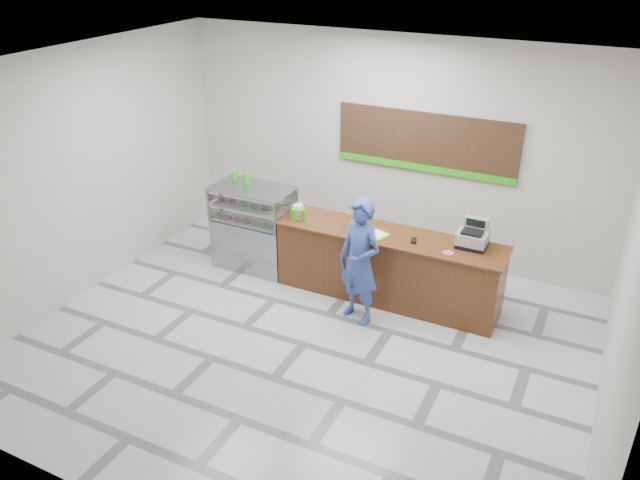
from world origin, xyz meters
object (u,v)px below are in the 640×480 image
at_px(cash_register, 473,236).
at_px(customer, 360,261).
at_px(sales_counter, 388,266).
at_px(display_case, 254,227).
at_px(serving_tray, 375,234).

distance_m(cash_register, customer, 1.55).
distance_m(sales_counter, display_case, 2.23).
height_order(display_case, serving_tray, display_case).
distance_m(cash_register, serving_tray, 1.33).
height_order(sales_counter, customer, customer).
distance_m(sales_counter, cash_register, 1.30).
xyz_separation_m(cash_register, serving_tray, (-1.30, -0.26, -0.13)).
bearing_deg(display_case, serving_tray, -2.71).
xyz_separation_m(sales_counter, customer, (-0.16, -0.66, 0.37)).
height_order(sales_counter, serving_tray, serving_tray).
height_order(display_case, customer, customer).
relative_size(sales_counter, display_case, 2.45).
height_order(sales_counter, display_case, display_case).
height_order(cash_register, customer, customer).
distance_m(display_case, customer, 2.17).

